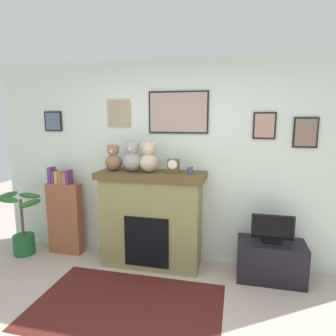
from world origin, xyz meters
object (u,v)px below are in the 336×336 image
object	(u,v)px
television	(273,230)
teddy_bear_grey	(149,159)
bookshelf	(65,215)
candle_jar	(190,170)
mantel_clock	(173,166)
teddy_bear_cream	(132,158)
tv_stand	(271,261)
teddy_bear_tan	(113,159)
fireplace	(152,218)
potted_plant	(22,228)

from	to	relation	value
television	teddy_bear_grey	distance (m)	1.66
bookshelf	candle_jar	distance (m)	1.89
mantel_clock	teddy_bear_cream	bearing A→B (deg)	179.88
tv_stand	teddy_bear_tan	distance (m)	2.25
candle_jar	bookshelf	bearing A→B (deg)	178.04
tv_stand	teddy_bear_tan	size ratio (longest dim) A/B	2.26
tv_stand	bookshelf	bearing A→B (deg)	177.89
teddy_bear_tan	teddy_bear_cream	size ratio (longest dim) A/B	0.86
television	teddy_bear_tan	distance (m)	2.08
fireplace	potted_plant	world-z (taller)	fireplace
potted_plant	teddy_bear_grey	bearing A→B (deg)	4.09
television	potted_plant	bearing A→B (deg)	-178.47
teddy_bear_tan	teddy_bear_grey	distance (m)	0.47
bookshelf	mantel_clock	world-z (taller)	mantel_clock
candle_jar	mantel_clock	xyz separation A→B (m)	(-0.21, -0.00, 0.04)
teddy_bear_cream	teddy_bear_tan	bearing A→B (deg)	179.98
fireplace	teddy_bear_tan	size ratio (longest dim) A/B	4.01
fireplace	teddy_bear_grey	distance (m)	0.77
fireplace	television	world-z (taller)	fireplace
television	candle_jar	xyz separation A→B (m)	(-0.96, 0.04, 0.64)
fireplace	teddy_bear_cream	xyz separation A→B (m)	(-0.24, -0.02, 0.77)
fireplace	mantel_clock	distance (m)	0.74
teddy_bear_grey	television	bearing A→B (deg)	-1.58
potted_plant	candle_jar	distance (m)	2.47
fireplace	teddy_bear_tan	bearing A→B (deg)	-177.89
television	mantel_clock	world-z (taller)	mantel_clock
bookshelf	teddy_bear_tan	distance (m)	1.13
bookshelf	candle_jar	bearing A→B (deg)	-1.96
potted_plant	teddy_bear_grey	distance (m)	2.05
candle_jar	teddy_bear_tan	xyz separation A→B (m)	(-0.98, -0.00, 0.11)
mantel_clock	teddy_bear_tan	xyz separation A→B (m)	(-0.77, 0.00, 0.06)
bookshelf	teddy_bear_tan	bearing A→B (deg)	-4.46
bookshelf	tv_stand	distance (m)	2.74
fireplace	mantel_clock	bearing A→B (deg)	-3.94
fireplace	tv_stand	distance (m)	1.50
tv_stand	television	world-z (taller)	television
fireplace	tv_stand	size ratio (longest dim) A/B	1.77
mantel_clock	teddy_bear_grey	xyz separation A→B (m)	(-0.31, 0.00, 0.08)
mantel_clock	teddy_bear_grey	world-z (taller)	teddy_bear_grey
candle_jar	mantel_clock	size ratio (longest dim) A/B	0.49
fireplace	candle_jar	distance (m)	0.80
fireplace	candle_jar	bearing A→B (deg)	-2.09
television	candle_jar	world-z (taller)	candle_jar
teddy_bear_tan	candle_jar	bearing A→B (deg)	0.02
television	fireplace	bearing A→B (deg)	177.67
fireplace	potted_plant	bearing A→B (deg)	-175.40
candle_jar	mantel_clock	world-z (taller)	mantel_clock
mantel_clock	teddy_bear_tan	size ratio (longest dim) A/B	0.51
candle_jar	teddy_bear_tan	size ratio (longest dim) A/B	0.25
tv_stand	teddy_bear_tan	bearing A→B (deg)	178.83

